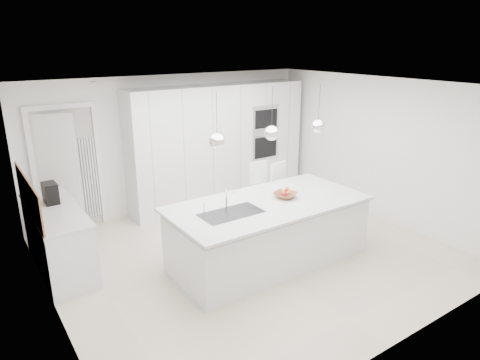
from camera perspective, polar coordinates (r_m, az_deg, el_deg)
floor at (r=6.56m, az=1.50°, el=-9.86°), size 5.50×5.50×0.00m
wall_back at (r=8.16m, az=-8.77°, el=4.97°), size 5.50×0.00×5.50m
wall_left at (r=5.07m, az=-24.57°, el=-4.70°), size 0.00×5.00×5.00m
ceiling at (r=5.82m, az=1.70°, el=12.44°), size 5.50×5.50×0.00m
tall_cabinets at (r=8.30m, az=-2.84°, el=4.67°), size 3.60×0.60×2.30m
oven_stack at (r=8.50m, az=3.45°, el=6.37°), size 0.62×0.04×1.05m
doorway_frame at (r=7.59m, az=-21.94°, el=1.09°), size 1.11×0.08×2.13m
hallway_door at (r=7.50m, az=-23.68°, el=0.52°), size 0.76×0.38×2.00m
radiator at (r=7.69m, az=-19.47°, el=0.23°), size 0.32×0.04×1.40m
left_base_cabinets at (r=6.52m, az=-23.03°, el=-7.35°), size 0.60×1.80×0.86m
left_worktop at (r=6.36m, az=-23.52°, el=-3.67°), size 0.62×1.82×0.04m
oak_backsplash at (r=6.23m, az=-26.40°, el=-1.85°), size 0.02×1.80×0.50m
island_base at (r=6.21m, az=3.92°, el=-7.16°), size 2.80×1.20×0.86m
island_worktop at (r=6.06m, az=3.72°, el=-3.14°), size 2.84×1.40×0.04m
island_sink at (r=5.70m, az=-1.17°, el=-5.20°), size 0.84×0.44×0.18m
island_tap at (r=5.79m, az=-1.86°, el=-2.35°), size 0.02×0.02×0.30m
pendant_left at (r=5.26m, az=-3.08°, el=5.18°), size 0.20×0.20×0.20m
pendant_mid at (r=5.74m, az=4.23°, el=6.24°), size 0.20×0.20×0.20m
pendant_right at (r=6.29m, az=10.36°, el=7.06°), size 0.20×0.20×0.20m
fruit_bowl at (r=6.24m, az=6.06°, el=-2.01°), size 0.42×0.42×0.08m
espresso_machine at (r=6.53m, az=-23.97°, el=-1.60°), size 0.18×0.28×0.29m
bar_stool_left at (r=7.23m, az=3.08°, el=-2.22°), size 0.38×0.52×1.14m
bar_stool_right at (r=7.25m, az=5.72°, el=-2.27°), size 0.47×0.58×1.12m
apple_a at (r=6.17m, az=5.88°, el=-1.89°), size 0.09×0.09×0.09m
apple_b at (r=6.27m, az=5.94°, el=-1.60°), size 0.08×0.08×0.08m
apple_c at (r=6.29m, az=6.08°, el=-1.54°), size 0.08×0.08×0.08m
banana_bunch at (r=6.22m, az=6.12°, el=-1.40°), size 0.22×0.16×0.20m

